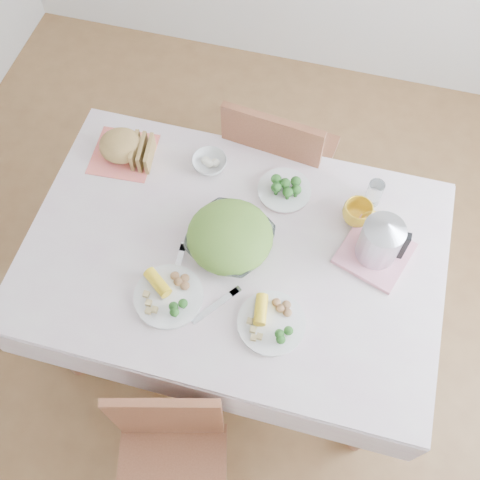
% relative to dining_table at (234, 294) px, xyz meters
% --- Properties ---
extents(floor, '(3.60, 3.60, 0.00)m').
position_rel_dining_table_xyz_m(floor, '(0.00, 0.00, -0.38)').
color(floor, brown).
rests_on(floor, ground).
extents(dining_table, '(1.40, 0.90, 0.75)m').
position_rel_dining_table_xyz_m(dining_table, '(0.00, 0.00, 0.00)').
color(dining_table, brown).
rests_on(dining_table, floor).
extents(tablecloth, '(1.50, 1.00, 0.01)m').
position_rel_dining_table_xyz_m(tablecloth, '(0.00, 0.00, 0.38)').
color(tablecloth, silver).
rests_on(tablecloth, dining_table).
extents(chair_near, '(0.47, 0.47, 0.85)m').
position_rel_dining_table_xyz_m(chair_near, '(-0.02, -0.76, 0.09)').
color(chair_near, brown).
rests_on(chair_near, floor).
extents(chair_far, '(0.48, 0.48, 0.95)m').
position_rel_dining_table_xyz_m(chair_far, '(0.05, 0.67, 0.09)').
color(chair_far, brown).
rests_on(chair_far, floor).
extents(salad_bowl, '(0.36, 0.36, 0.07)m').
position_rel_dining_table_xyz_m(salad_bowl, '(-0.02, 0.02, 0.42)').
color(salad_bowl, white).
rests_on(salad_bowl, tablecloth).
extents(dinner_plate_left, '(0.33, 0.33, 0.02)m').
position_rel_dining_table_xyz_m(dinner_plate_left, '(-0.17, -0.23, 0.40)').
color(dinner_plate_left, white).
rests_on(dinner_plate_left, tablecloth).
extents(dinner_plate_right, '(0.27, 0.27, 0.02)m').
position_rel_dining_table_xyz_m(dinner_plate_right, '(0.20, -0.23, 0.40)').
color(dinner_plate_right, white).
rests_on(dinner_plate_right, tablecloth).
extents(broccoli_plate, '(0.24, 0.24, 0.02)m').
position_rel_dining_table_xyz_m(broccoli_plate, '(0.12, 0.30, 0.40)').
color(broccoli_plate, beige).
rests_on(broccoli_plate, tablecloth).
extents(napkin, '(0.25, 0.25, 0.00)m').
position_rel_dining_table_xyz_m(napkin, '(-0.54, 0.31, 0.39)').
color(napkin, '#EB695D').
rests_on(napkin, tablecloth).
extents(bread_loaf, '(0.21, 0.21, 0.10)m').
position_rel_dining_table_xyz_m(bread_loaf, '(-0.54, 0.31, 0.45)').
color(bread_loaf, olive).
rests_on(bread_loaf, napkin).
extents(fruit_bowl, '(0.18, 0.18, 0.04)m').
position_rel_dining_table_xyz_m(fruit_bowl, '(-0.19, 0.34, 0.41)').
color(fruit_bowl, white).
rests_on(fruit_bowl, tablecloth).
extents(yellow_mug, '(0.15, 0.15, 0.09)m').
position_rel_dining_table_xyz_m(yellow_mug, '(0.40, 0.24, 0.43)').
color(yellow_mug, yellow).
rests_on(yellow_mug, tablecloth).
extents(glass_tumbler, '(0.08, 0.08, 0.11)m').
position_rel_dining_table_xyz_m(glass_tumbler, '(0.45, 0.34, 0.45)').
color(glass_tumbler, white).
rests_on(glass_tumbler, tablecloth).
extents(pink_tray, '(0.29, 0.29, 0.02)m').
position_rel_dining_table_xyz_m(pink_tray, '(0.49, 0.12, 0.40)').
color(pink_tray, pink).
rests_on(pink_tray, tablecloth).
extents(electric_kettle, '(0.18, 0.18, 0.20)m').
position_rel_dining_table_xyz_m(electric_kettle, '(0.49, 0.12, 0.51)').
color(electric_kettle, '#B2B5BA').
rests_on(electric_kettle, pink_tray).
extents(fork_left, '(0.03, 0.19, 0.00)m').
position_rel_dining_table_xyz_m(fork_left, '(-0.17, -0.11, 0.39)').
color(fork_left, silver).
rests_on(fork_left, tablecloth).
extents(fork_right, '(0.13, 0.17, 0.00)m').
position_rel_dining_table_xyz_m(fork_right, '(-0.00, -0.22, 0.39)').
color(fork_right, silver).
rests_on(fork_right, tablecloth).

